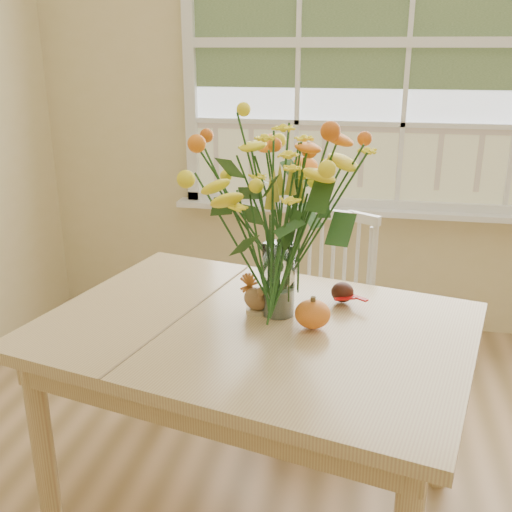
# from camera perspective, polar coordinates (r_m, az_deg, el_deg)

# --- Properties ---
(wall_back) EXTENTS (4.00, 0.02, 2.70)m
(wall_back) POSITION_cam_1_polar(r_m,az_deg,el_deg) (3.26, 14.07, 15.61)
(wall_back) COLOR beige
(wall_back) RESTS_ON floor
(window) EXTENTS (2.42, 0.12, 1.74)m
(window) POSITION_cam_1_polar(r_m,az_deg,el_deg) (3.22, 14.38, 18.79)
(window) COLOR silver
(window) RESTS_ON wall_back
(dining_table) EXTENTS (1.50, 1.22, 0.71)m
(dining_table) POSITION_cam_1_polar(r_m,az_deg,el_deg) (1.94, -0.11, -8.92)
(dining_table) COLOR tan
(dining_table) RESTS_ON floor
(windsor_chair) EXTENTS (0.47, 0.46, 0.85)m
(windsor_chair) POSITION_cam_1_polar(r_m,az_deg,el_deg) (2.62, 6.59, -4.41)
(windsor_chair) COLOR white
(windsor_chair) RESTS_ON floor
(flower_vase) EXTENTS (0.50, 0.50, 0.59)m
(flower_vase) POSITION_cam_1_polar(r_m,az_deg,el_deg) (1.85, 2.25, 4.53)
(flower_vase) COLOR white
(flower_vase) RESTS_ON dining_table
(pumpkin) EXTENTS (0.11, 0.11, 0.09)m
(pumpkin) POSITION_cam_1_polar(r_m,az_deg,el_deg) (1.86, 5.41, -5.66)
(pumpkin) COLOR orange
(pumpkin) RESTS_ON dining_table
(turkey_figurine) EXTENTS (0.11, 0.10, 0.12)m
(turkey_figurine) POSITION_cam_1_polar(r_m,az_deg,el_deg) (1.96, 0.11, -4.12)
(turkey_figurine) COLOR #CCB78C
(turkey_figurine) RESTS_ON dining_table
(dark_gourd) EXTENTS (0.13, 0.09, 0.07)m
(dark_gourd) POSITION_cam_1_polar(r_m,az_deg,el_deg) (2.05, 8.23, -3.53)
(dark_gourd) COLOR #38160F
(dark_gourd) RESTS_ON dining_table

